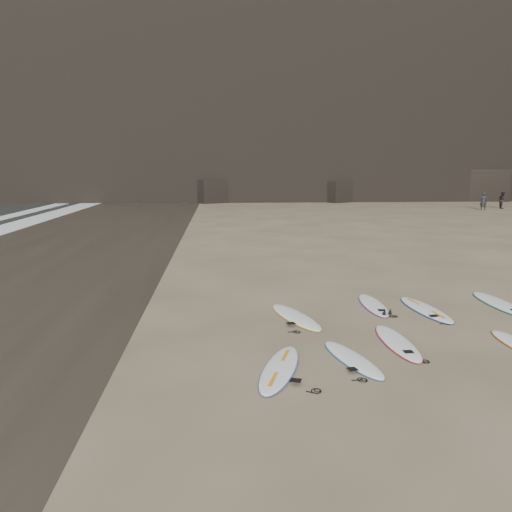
# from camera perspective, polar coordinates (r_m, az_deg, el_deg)

# --- Properties ---
(ground) EXTENTS (240.00, 240.00, 0.00)m
(ground) POSITION_cam_1_polar(r_m,az_deg,el_deg) (11.96, 20.52, -9.77)
(ground) COLOR #897559
(ground) RESTS_ON ground
(wet_sand) EXTENTS (12.00, 200.00, 0.01)m
(wet_sand) POSITION_cam_1_polar(r_m,az_deg,el_deg) (22.10, -25.65, -1.08)
(wet_sand) COLOR #383026
(wet_sand) RESTS_ON ground
(headland) EXTENTS (170.00, 101.00, 63.47)m
(headland) POSITION_cam_1_polar(r_m,az_deg,el_deg) (67.76, 23.17, 24.08)
(headland) COLOR black
(headland) RESTS_ON ground
(surfboard_0) EXTENTS (1.35, 2.55, 0.09)m
(surfboard_0) POSITION_cam_1_polar(r_m,az_deg,el_deg) (10.06, 2.72, -12.69)
(surfboard_0) COLOR white
(surfboard_0) RESTS_ON ground
(surfboard_1) EXTENTS (1.09, 2.28, 0.08)m
(surfboard_1) POSITION_cam_1_polar(r_m,az_deg,el_deg) (10.70, 10.98, -11.45)
(surfboard_1) COLOR white
(surfboard_1) RESTS_ON ground
(surfboard_2) EXTENTS (0.61, 2.43, 0.09)m
(surfboard_2) POSITION_cam_1_polar(r_m,az_deg,el_deg) (11.86, 15.85, -9.45)
(surfboard_2) COLOR white
(surfboard_2) RESTS_ON ground
(surfboard_5) EXTENTS (1.38, 2.62, 0.09)m
(surfboard_5) POSITION_cam_1_polar(r_m,az_deg,el_deg) (13.31, 4.55, -6.89)
(surfboard_5) COLOR white
(surfboard_5) RESTS_ON ground
(surfboard_6) EXTENTS (0.65, 2.41, 0.09)m
(surfboard_6) POSITION_cam_1_polar(r_m,az_deg,el_deg) (14.75, 13.26, -5.44)
(surfboard_6) COLOR white
(surfboard_6) RESTS_ON ground
(surfboard_7) EXTENTS (0.92, 2.70, 0.10)m
(surfboard_7) POSITION_cam_1_polar(r_m,az_deg,el_deg) (14.69, 18.80, -5.76)
(surfboard_7) COLOR white
(surfboard_7) RESTS_ON ground
(surfboard_8) EXTENTS (0.69, 2.75, 0.10)m
(surfboard_8) POSITION_cam_1_polar(r_m,az_deg,el_deg) (16.07, 26.10, -4.91)
(surfboard_8) COLOR white
(surfboard_8) RESTS_ON ground
(person_a) EXTENTS (0.70, 0.62, 1.61)m
(person_a) POSITION_cam_1_polar(r_m,az_deg,el_deg) (49.78, 24.54, 5.71)
(person_a) COLOR black
(person_a) RESTS_ON ground
(person_b) EXTENTS (0.73, 0.87, 1.57)m
(person_b) POSITION_cam_1_polar(r_m,az_deg,el_deg) (52.34, 26.33, 5.73)
(person_b) COLOR black
(person_b) RESTS_ON ground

